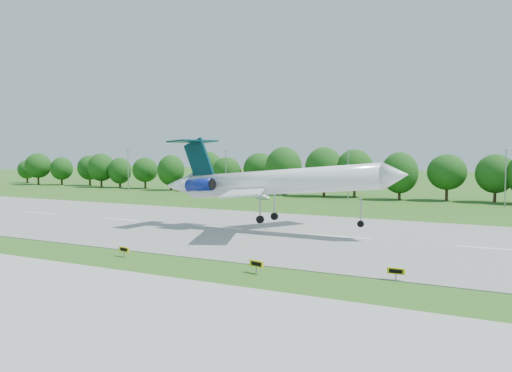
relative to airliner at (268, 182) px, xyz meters
name	(u,v)px	position (x,y,z in m)	size (l,w,h in m)	color
ground	(247,270)	(11.09, -24.99, -7.39)	(600.00, 600.00, 0.00)	#2C5917
runway	(339,237)	(11.09, 0.01, -7.35)	(400.00, 45.00, 0.08)	gray
taxiway	(120,315)	(11.09, -42.99, -7.35)	(400.00, 23.00, 0.08)	#ADADA8
tree_line	(442,175)	(11.09, 67.01, -1.20)	(288.40, 8.40, 10.40)	#382314
light_poles	(421,176)	(8.59, 57.01, -1.05)	(175.90, 0.25, 12.19)	gray
airliner	(268,182)	(0.00, 0.00, 0.00)	(38.99, 28.42, 12.52)	white
taxi_sign_left	(124,250)	(-4.56, -25.53, -6.59)	(1.56, 0.39, 1.09)	gray
taxi_sign_centre	(256,264)	(12.68, -25.81, -6.47)	(1.77, 0.67, 1.25)	gray
taxi_sign_right	(396,271)	(25.31, -22.17, -6.54)	(1.64, 0.24, 1.15)	gray
service_vehicle_a	(263,197)	(-28.42, 49.72, -6.79)	(1.27, 3.65, 1.20)	white
service_vehicle_b	(243,195)	(-36.21, 53.26, -6.84)	(1.30, 3.23, 1.10)	silver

